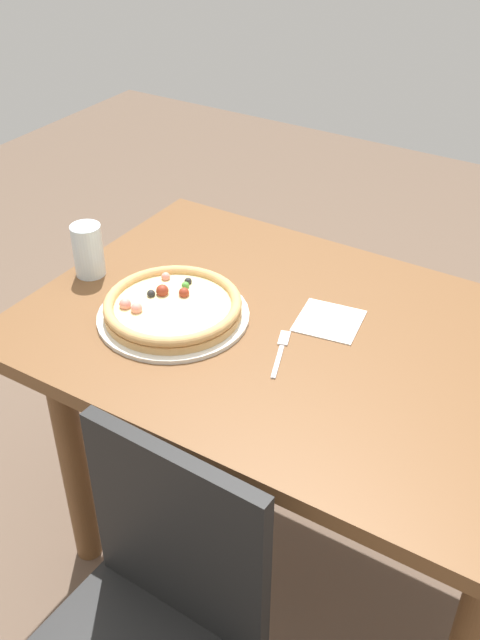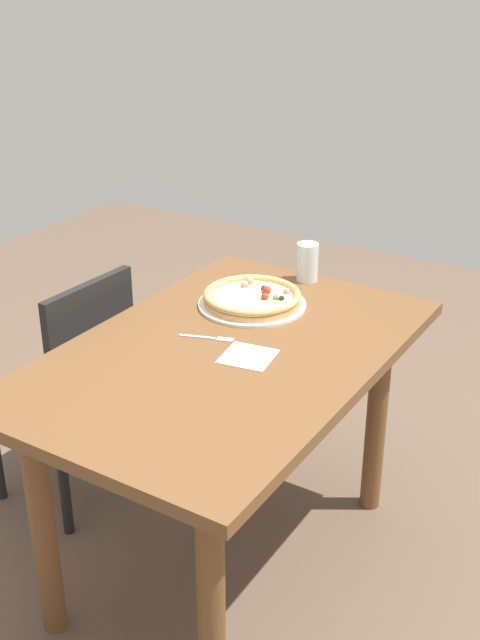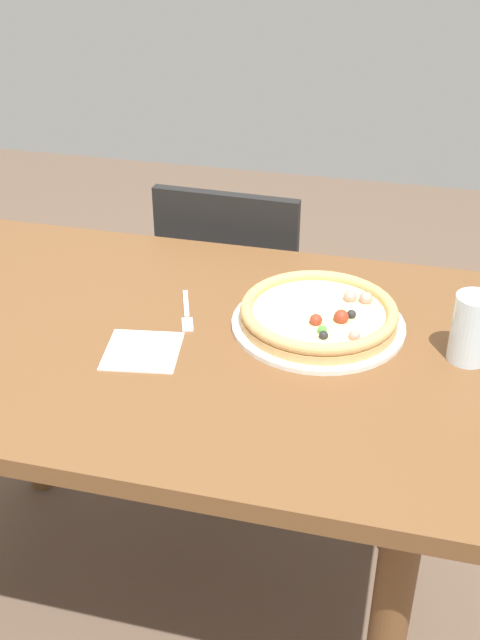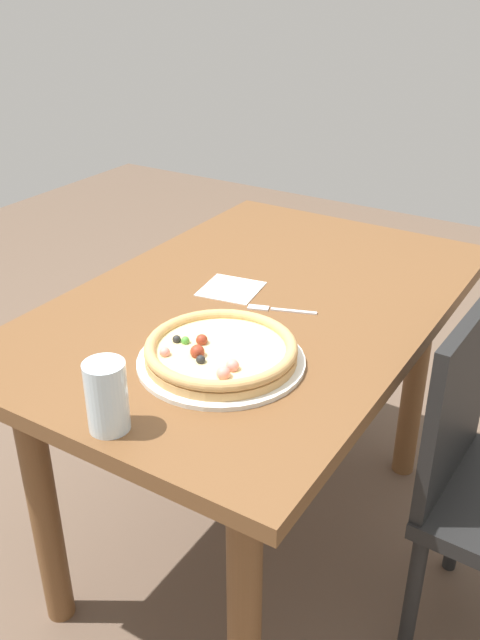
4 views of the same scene
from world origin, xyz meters
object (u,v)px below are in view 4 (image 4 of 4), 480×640
at_px(plate, 221,361).
at_px(drinking_glass, 107,396).
at_px(pizza, 221,351).
at_px(dining_table, 255,341).
at_px(fork, 276,309).
at_px(napkin, 231,289).

relative_size(plate, drinking_glass, 2.61).
bearing_deg(pizza, dining_table, 17.43).
xyz_separation_m(dining_table, drinking_glass, (-0.59, -0.05, 0.19)).
relative_size(fork, drinking_glass, 1.21).
distance_m(dining_table, napkin, 0.15).
relative_size(drinking_glass, napkin, 0.95).
bearing_deg(napkin, pizza, -150.88).
bearing_deg(napkin, dining_table, -97.43).
bearing_deg(pizza, drinking_glass, 170.63).
height_order(plate, pizza, pizza).
relative_size(pizza, napkin, 2.24).
xyz_separation_m(plate, napkin, (0.31, 0.17, -0.00)).
distance_m(fork, napkin, 0.16).
bearing_deg(pizza, fork, 4.43).
bearing_deg(plate, pizza, 171.14).
height_order(pizza, napkin, pizza).
distance_m(plate, pizza, 0.03).
height_order(fork, drinking_glass, drinking_glass).
height_order(fork, napkin, fork).
height_order(dining_table, drinking_glass, drinking_glass).
distance_m(pizza, napkin, 0.36).
xyz_separation_m(dining_table, napkin, (0.01, 0.08, 0.12)).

